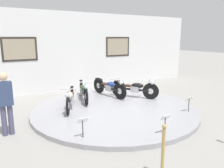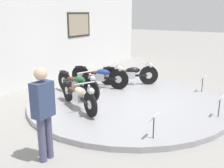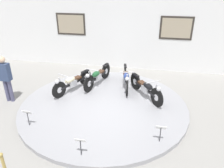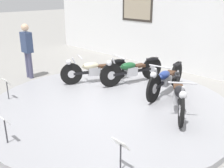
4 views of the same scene
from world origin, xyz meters
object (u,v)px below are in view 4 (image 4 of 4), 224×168
object	(u,v)px
motorcycle_blue	(166,79)
info_placard_front_right	(121,148)
info_placard_front_centre	(5,123)
motorcycle_cream	(94,69)
motorcycle_black	(179,95)
info_placard_front_left	(7,84)
motorcycle_green	(131,70)
visitor_standing	(27,48)

from	to	relation	value
motorcycle_blue	info_placard_front_right	size ratio (longest dim) A/B	3.89
info_placard_front_centre	info_placard_front_right	size ratio (longest dim) A/B	1.00
motorcycle_cream	motorcycle_blue	size ratio (longest dim) A/B	0.90
motorcycle_black	info_placard_front_left	distance (m)	3.92
motorcycle_blue	info_placard_front_centre	bearing A→B (deg)	-98.47
motorcycle_cream	motorcycle_green	xyz separation A→B (m)	(0.79, 0.68, 0.02)
motorcycle_green	info_placard_front_left	distance (m)	3.20
motorcycle_black	info_placard_front_centre	size ratio (longest dim) A/B	3.19
motorcycle_blue	visitor_standing	xyz separation A→B (m)	(-3.92, -1.58, 0.42)
motorcycle_blue	motorcycle_black	distance (m)	1.04
motorcycle_green	info_placard_front_centre	bearing A→B (deg)	-81.48
motorcycle_green	motorcycle_blue	xyz separation A→B (m)	(1.13, -0.00, 0.00)
motorcycle_cream	info_placard_front_left	size ratio (longest dim) A/B	3.49
motorcycle_green	info_placard_front_centre	distance (m)	3.83
motorcycle_blue	visitor_standing	size ratio (longest dim) A/B	1.20
motorcycle_blue	motorcycle_green	bearing A→B (deg)	180.00
info_placard_front_centre	visitor_standing	size ratio (longest dim) A/B	0.31
motorcycle_green	motorcycle_cream	bearing A→B (deg)	-139.25
info_placard_front_right	motorcycle_blue	bearing A→B (deg)	113.51
motorcycle_cream	visitor_standing	size ratio (longest dim) A/B	1.08
info_placard_front_left	info_placard_front_right	size ratio (longest dim) A/B	1.00
info_placard_front_centre	visitor_standing	xyz separation A→B (m)	(-3.36, 2.20, 0.44)
motorcycle_cream	motorcycle_blue	xyz separation A→B (m)	(1.92, 0.68, 0.03)
info_placard_front_centre	info_placard_front_right	xyz separation A→B (m)	(1.84, 0.85, 0.00)
info_placard_front_left	visitor_standing	world-z (taller)	visitor_standing
motorcycle_cream	info_placard_front_left	distance (m)	2.32
info_placard_front_centre	visitor_standing	world-z (taller)	visitor_standing
motorcycle_green	info_placard_front_right	distance (m)	3.80
motorcycle_blue	motorcycle_black	bearing A→B (deg)	-40.16
motorcycle_blue	visitor_standing	distance (m)	4.25
motorcycle_cream	info_placard_front_left	bearing A→B (deg)	-102.21
motorcycle_blue	motorcycle_black	size ratio (longest dim) A/B	1.22
motorcycle_green	info_placard_front_right	bearing A→B (deg)	-50.66
motorcycle_cream	visitor_standing	distance (m)	2.24
info_placard_front_right	visitor_standing	bearing A→B (deg)	165.39
motorcycle_cream	motorcycle_blue	bearing A→B (deg)	19.46
info_placard_front_right	motorcycle_green	bearing A→B (deg)	129.34
info_placard_front_right	visitor_standing	size ratio (longest dim) A/B	0.31
visitor_standing	motorcycle_black	bearing A→B (deg)	10.96
motorcycle_black	visitor_standing	world-z (taller)	visitor_standing
info_placard_front_centre	info_placard_front_right	distance (m)	2.03
motorcycle_cream	info_placard_front_right	distance (m)	3.92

